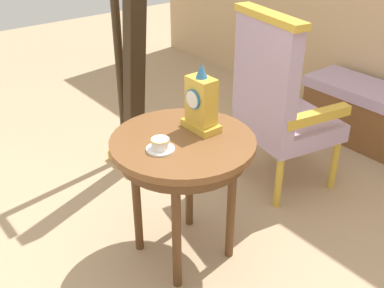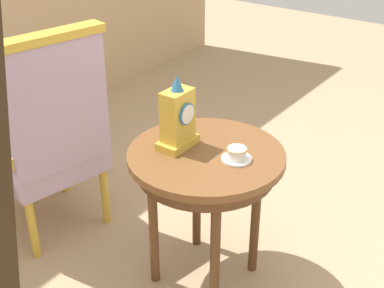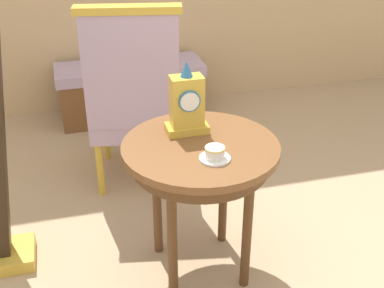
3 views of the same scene
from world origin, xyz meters
name	(u,v)px [view 3 (image 3 of 3)]	position (x,y,z in m)	size (l,w,h in m)	color
ground_plane	(206,279)	(0.00, 0.00, 0.00)	(10.00, 10.00, 0.00)	tan
side_table	(200,161)	(-0.01, 0.10, 0.61)	(0.70, 0.70, 0.69)	brown
teacup_left	(215,154)	(0.02, -0.04, 0.72)	(0.13, 0.13, 0.06)	white
mantel_clock	(187,105)	(-0.03, 0.23, 0.83)	(0.19, 0.11, 0.34)	gold
armchair	(134,96)	(-0.17, 0.95, 0.59)	(0.63, 0.62, 1.14)	#B299B7
window_bench	(131,91)	(-0.06, 1.95, 0.22)	(1.14, 0.40, 0.44)	#B299B7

